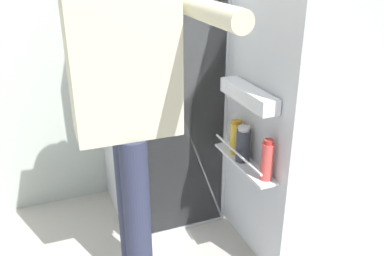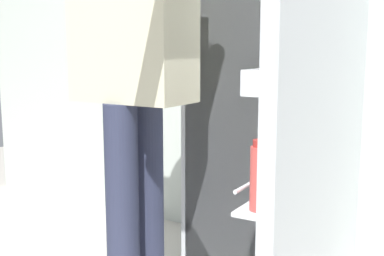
# 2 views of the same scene
# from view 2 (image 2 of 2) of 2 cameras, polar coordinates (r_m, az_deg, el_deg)

# --- Properties ---
(refrigerator) EXTENTS (0.65, 1.19, 1.62)m
(refrigerator) POSITION_cam_2_polar(r_m,az_deg,el_deg) (2.08, 9.98, 3.96)
(refrigerator) COLOR silver
(refrigerator) RESTS_ON ground_plane
(person) EXTENTS (0.53, 0.74, 1.62)m
(person) POSITION_cam_2_polar(r_m,az_deg,el_deg) (1.76, -6.64, 8.30)
(person) COLOR #2D334C
(person) RESTS_ON ground_plane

